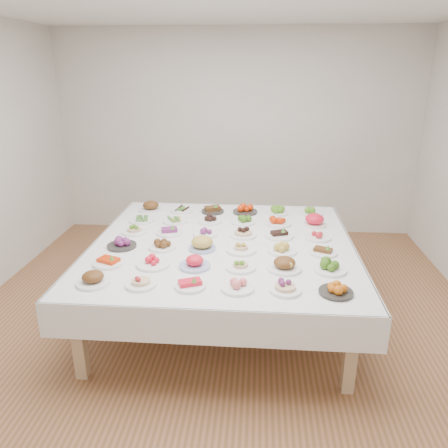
# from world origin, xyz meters

# --- Properties ---
(room_envelope) EXTENTS (5.02, 5.02, 2.81)m
(room_envelope) POSITION_xyz_m (0.00, 0.00, 1.83)
(room_envelope) COLOR #A06542
(room_envelope) RESTS_ON ground
(display_table) EXTENTS (2.41, 2.41, 0.75)m
(display_table) POSITION_xyz_m (0.00, 0.11, 0.69)
(display_table) COLOR white
(display_table) RESTS_ON ground
(dish_0) EXTENTS (0.25, 0.25, 0.14)m
(dish_0) POSITION_xyz_m (-0.90, -0.78, 0.81)
(dish_0) COLOR white
(dish_0) RESTS_ON display_table
(dish_1) EXTENTS (0.23, 0.23, 0.12)m
(dish_1) POSITION_xyz_m (-0.53, -0.78, 0.80)
(dish_1) COLOR white
(dish_1) RESTS_ON display_table
(dish_2) EXTENTS (0.23, 0.23, 0.10)m
(dish_2) POSITION_xyz_m (-0.17, -0.78, 0.79)
(dish_2) COLOR white
(dish_2) RESTS_ON display_table
(dish_3) EXTENTS (0.24, 0.24, 0.11)m
(dish_3) POSITION_xyz_m (0.19, -0.78, 0.80)
(dish_3) COLOR white
(dish_3) RESTS_ON display_table
(dish_4) EXTENTS (0.23, 0.23, 0.13)m
(dish_4) POSITION_xyz_m (0.53, -0.79, 0.81)
(dish_4) COLOR white
(dish_4) RESTS_ON display_table
(dish_5) EXTENTS (0.24, 0.24, 0.10)m
(dish_5) POSITION_xyz_m (0.89, -0.79, 0.79)
(dish_5) COLOR #2C2A27
(dish_5) RESTS_ON display_table
(dish_6) EXTENTS (0.26, 0.26, 0.11)m
(dish_6) POSITION_xyz_m (-0.90, -0.43, 0.80)
(dish_6) COLOR white
(dish_6) RESTS_ON display_table
(dish_7) EXTENTS (0.27, 0.27, 0.11)m
(dish_7) POSITION_xyz_m (-0.52, -0.43, 0.80)
(dish_7) COLOR white
(dish_7) RESTS_ON display_table
(dish_8) EXTENTS (0.25, 0.25, 0.14)m
(dish_8) POSITION_xyz_m (-0.18, -0.44, 0.81)
(dish_8) COLOR #4C66B2
(dish_8) RESTS_ON display_table
(dish_9) EXTENTS (0.24, 0.24, 0.11)m
(dish_9) POSITION_xyz_m (0.19, -0.43, 0.80)
(dish_9) COLOR white
(dish_9) RESTS_ON display_table
(dish_10) EXTENTS (0.27, 0.27, 0.16)m
(dish_10) POSITION_xyz_m (0.54, -0.42, 0.83)
(dish_10) COLOR white
(dish_10) RESTS_ON display_table
(dish_11) EXTENTS (0.27, 0.27, 0.12)m
(dish_11) POSITION_xyz_m (0.91, -0.42, 0.81)
(dish_11) COLOR white
(dish_11) RESTS_ON display_table
(dish_12) EXTENTS (0.26, 0.26, 0.11)m
(dish_12) POSITION_xyz_m (-0.90, -0.07, 0.80)
(dish_12) COLOR #2C2A27
(dish_12) RESTS_ON display_table
(dish_13) EXTENTS (0.24, 0.24, 0.10)m
(dish_13) POSITION_xyz_m (-0.53, -0.07, 0.79)
(dish_13) COLOR white
(dish_13) RESTS_ON display_table
(dish_14) EXTENTS (0.26, 0.26, 0.15)m
(dish_14) POSITION_xyz_m (-0.17, -0.06, 0.82)
(dish_14) COLOR #4C66B2
(dish_14) RESTS_ON display_table
(dish_15) EXTENTS (0.26, 0.26, 0.12)m
(dish_15) POSITION_xyz_m (0.18, -0.08, 0.80)
(dish_15) COLOR white
(dish_15) RESTS_ON display_table
(dish_16) EXTENTS (0.25, 0.25, 0.11)m
(dish_16) POSITION_xyz_m (0.54, -0.07, 0.80)
(dish_16) COLOR white
(dish_16) RESTS_ON display_table
(dish_17) EXTENTS (0.24, 0.24, 0.11)m
(dish_17) POSITION_xyz_m (0.90, -0.08, 0.80)
(dish_17) COLOR white
(dish_17) RESTS_ON display_table
(dish_18) EXTENTS (0.24, 0.24, 0.12)m
(dish_18) POSITION_xyz_m (-0.88, 0.29, 0.80)
(dish_18) COLOR white
(dish_18) RESTS_ON display_table
(dish_19) EXTENTS (0.25, 0.25, 0.11)m
(dish_19) POSITION_xyz_m (-0.53, 0.29, 0.80)
(dish_19) COLOR white
(dish_19) RESTS_ON display_table
(dish_20) EXTENTS (0.23, 0.23, 0.10)m
(dish_20) POSITION_xyz_m (-0.18, 0.28, 0.79)
(dish_20) COLOR white
(dish_20) RESTS_ON display_table
(dish_21) EXTENTS (0.26, 0.26, 0.14)m
(dish_21) POSITION_xyz_m (0.19, 0.29, 0.82)
(dish_21) COLOR white
(dish_21) RESTS_ON display_table
(dish_22) EXTENTS (0.27, 0.27, 0.12)m
(dish_22) POSITION_xyz_m (0.53, 0.30, 0.80)
(dish_22) COLOR white
(dish_22) RESTS_ON display_table
(dish_23) EXTENTS (0.25, 0.25, 0.10)m
(dish_23) POSITION_xyz_m (0.89, 0.28, 0.79)
(dish_23) COLOR white
(dish_23) RESTS_ON display_table
(dish_24) EXTENTS (0.27, 0.27, 0.06)m
(dish_24) POSITION_xyz_m (-0.90, 0.64, 0.78)
(dish_24) COLOR white
(dish_24) RESTS_ON display_table
(dish_25) EXTENTS (0.27, 0.26, 0.06)m
(dish_25) POSITION_xyz_m (-0.54, 0.64, 0.78)
(dish_25) COLOR white
(dish_25) RESTS_ON display_table
(dish_26) EXTENTS (0.24, 0.24, 0.10)m
(dish_26) POSITION_xyz_m (-0.18, 0.65, 0.79)
(dish_26) COLOR white
(dish_26) RESTS_ON display_table
(dish_27) EXTENTS (0.24, 0.24, 0.11)m
(dish_27) POSITION_xyz_m (0.17, 0.65, 0.80)
(dish_27) COLOR white
(dish_27) RESTS_ON display_table
(dish_28) EXTENTS (0.27, 0.27, 0.12)m
(dish_28) POSITION_xyz_m (0.53, 0.64, 0.80)
(dish_28) COLOR white
(dish_28) RESTS_ON display_table
(dish_29) EXTENTS (0.24, 0.24, 0.15)m
(dish_29) POSITION_xyz_m (0.90, 0.64, 0.83)
(dish_29) COLOR white
(dish_29) RESTS_ON display_table
(dish_30) EXTENTS (0.26, 0.26, 0.15)m
(dish_30) POSITION_xyz_m (-0.89, 1.00, 0.82)
(dish_30) COLOR white
(dish_30) RESTS_ON display_table
(dish_31) EXTENTS (0.26, 0.26, 0.06)m
(dish_31) POSITION_xyz_m (-0.53, 1.01, 0.77)
(dish_31) COLOR white
(dish_31) RESTS_ON display_table
(dish_32) EXTENTS (0.25, 0.25, 0.12)m
(dish_32) POSITION_xyz_m (-0.18, 1.00, 0.80)
(dish_32) COLOR #2C2A27
(dish_32) RESTS_ON display_table
(dish_33) EXTENTS (0.27, 0.27, 0.12)m
(dish_33) POSITION_xyz_m (0.18, 1.00, 0.80)
(dish_33) COLOR #2C2A27
(dish_33) RESTS_ON display_table
(dish_34) EXTENTS (0.24, 0.24, 0.11)m
(dish_34) POSITION_xyz_m (0.53, 1.00, 0.80)
(dish_34) COLOR white
(dish_34) RESTS_ON display_table
(dish_35) EXTENTS (0.26, 0.26, 0.12)m
(dish_35) POSITION_xyz_m (0.90, 1.01, 0.81)
(dish_35) COLOR white
(dish_35) RESTS_ON display_table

